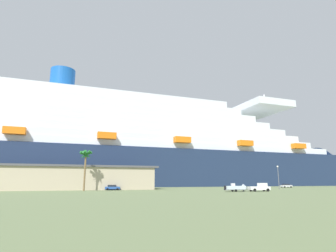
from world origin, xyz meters
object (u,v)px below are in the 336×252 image
at_px(palm_tree, 86,157).
at_px(parked_car_black_coupe, 139,187).
at_px(pickup_truck, 260,187).
at_px(small_boat_on_trailer, 238,188).
at_px(parked_car_silver_sedan, 286,186).
at_px(parked_car_blue_suv, 112,187).
at_px(street_lamp, 278,174).
at_px(parked_car_yellow_taxi, 97,187).
at_px(cruise_ship, 135,149).

height_order(palm_tree, parked_car_black_coupe, palm_tree).
xyz_separation_m(pickup_truck, parked_car_black_coupe, (-26.85, 29.07, -0.21)).
bearing_deg(small_boat_on_trailer, parked_car_silver_sedan, 37.10).
bearing_deg(parked_car_blue_suv, street_lamp, -6.60).
relative_size(pickup_truck, parked_car_silver_sedan, 1.23).
xyz_separation_m(parked_car_blue_suv, parked_car_yellow_taxi, (-3.87, 13.74, 0.00)).
distance_m(small_boat_on_trailer, street_lamp, 29.83).
xyz_separation_m(palm_tree, parked_car_blue_suv, (8.30, 4.37, -8.57)).
xyz_separation_m(cruise_ship, parked_car_blue_suv, (-16.70, -51.96, -17.81)).
xyz_separation_m(pickup_truck, palm_tree, (-44.64, 17.85, 8.36)).
distance_m(street_lamp, parked_car_yellow_taxi, 62.80).
height_order(small_boat_on_trailer, palm_tree, palm_tree).
bearing_deg(parked_car_silver_sedan, street_lamp, -135.46).
bearing_deg(cruise_ship, street_lamp, -56.43).
relative_size(pickup_truck, parked_car_blue_suv, 1.26).
bearing_deg(small_boat_on_trailer, cruise_ship, 100.29).
distance_m(small_boat_on_trailer, palm_tree, 42.81).
height_order(palm_tree, parked_car_silver_sedan, palm_tree).
relative_size(parked_car_blue_suv, parked_car_yellow_taxi, 0.96).
bearing_deg(small_boat_on_trailer, parked_car_yellow_taxi, 133.93).
distance_m(palm_tree, parked_car_blue_suv, 12.71).
bearing_deg(palm_tree, parked_car_yellow_taxi, 76.26).
bearing_deg(parked_car_yellow_taxi, cruise_ship, 61.71).
bearing_deg(cruise_ship, small_boat_on_trailer, -79.71).
xyz_separation_m(parked_car_silver_sedan, parked_car_blue_suv, (-73.75, -11.60, -0.00)).
bearing_deg(parked_car_yellow_taxi, pickup_truck, -41.80).
bearing_deg(parked_car_yellow_taxi, small_boat_on_trailer, -46.07).
xyz_separation_m(small_boat_on_trailer, parked_car_yellow_taxi, (-33.90, 35.20, -0.13)).
bearing_deg(parked_car_black_coupe, pickup_truck, -47.26).
bearing_deg(pickup_truck, cruise_ship, 104.83).
relative_size(parked_car_silver_sedan, parked_car_blue_suv, 1.03).
bearing_deg(palm_tree, cruise_ship, 66.06).
bearing_deg(palm_tree, parked_car_blue_suv, 27.75).
relative_size(cruise_ship, parked_car_silver_sedan, 63.77).
bearing_deg(palm_tree, small_boat_on_trailer, -24.04).
bearing_deg(small_boat_on_trailer, palm_tree, 155.96).
bearing_deg(small_boat_on_trailer, parked_car_black_coupe, 125.97).
height_order(parked_car_yellow_taxi, parked_car_black_coupe, same).
distance_m(palm_tree, parked_car_silver_sedan, 84.03).
bearing_deg(pickup_truck, palm_tree, 158.20).
distance_m(parked_car_silver_sedan, parked_car_black_coupe, 64.45).
distance_m(parked_car_silver_sedan, parked_car_yellow_taxi, 77.66).
height_order(pickup_truck, parked_car_blue_suv, pickup_truck).
height_order(street_lamp, parked_car_yellow_taxi, street_lamp).
distance_m(pickup_truck, parked_car_blue_suv, 42.59).
bearing_deg(parked_car_black_coupe, parked_car_silver_sedan, 4.23).
bearing_deg(street_lamp, pickup_truck, -140.41).
height_order(palm_tree, parked_car_yellow_taxi, palm_tree).
height_order(cruise_ship, parked_car_yellow_taxi, cruise_ship).
xyz_separation_m(pickup_truck, parked_car_yellow_taxi, (-40.21, 35.95, -0.21)).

